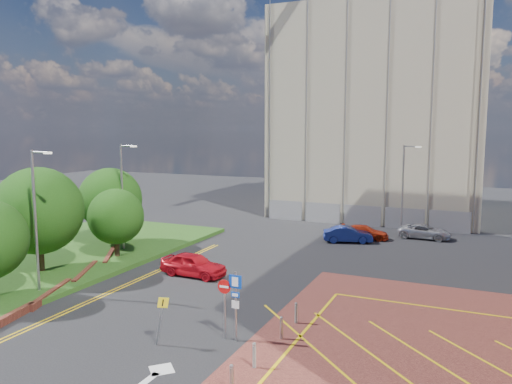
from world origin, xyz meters
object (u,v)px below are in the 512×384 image
Objects in this scene: lamp_left_near at (36,215)px; car_red_back at (365,232)px; car_blue_back at (348,234)px; car_silver_back at (424,232)px; lamp_left_far at (123,192)px; tree_c at (116,216)px; warning_sign at (161,315)px; car_red_left at (193,264)px; tree_d at (110,199)px; lamp_back at (404,186)px; sign_cluster at (231,298)px; tree_b at (39,211)px.

lamp_left_near is 26.47m from car_red_back.
car_blue_back is at bearing 144.10° from car_red_back.
lamp_left_far is at bearing 126.65° from car_silver_back.
car_blue_back is 2.09m from car_red_back.
lamp_left_near is 1.82× the size of car_silver_back.
warning_sign is (11.27, -10.80, -1.76)m from tree_c.
lamp_left_near is 11.05m from warning_sign.
car_red_left is 15.14m from car_blue_back.
tree_c is 20.77m from car_red_back.
lamp_left_near is 24.40m from car_blue_back.
car_red_back is (1.03, 1.82, -0.08)m from car_blue_back.
lamp_left_far is (-2.00, 10.00, 0.00)m from lamp_left_near.
car_silver_back is at bearing 30.69° from tree_d.
tree_c reaches higher than car_red_back.
tree_c is 1.21× the size of car_red_back.
car_red_back is at bearing -124.32° from lamp_back.
lamp_left_near is 9.92m from car_red_left.
tree_c reaches higher than car_silver_back.
car_red_back is (7.87, 15.32, -0.16)m from car_red_left.
lamp_left_far reaches higher than sign_cluster.
lamp_left_far is 25.47m from car_silver_back.
sign_cluster is at bearing 160.47° from car_blue_back.
car_silver_back is at bearing -70.40° from car_red_back.
sign_cluster is 0.73× the size of car_red_left.
car_red_left is (6.01, 6.85, -3.91)m from lamp_left_near.
car_red_back is (14.96, 14.17, -2.61)m from tree_c.
tree_b is 1.11× the size of tree_d.
tree_c is at bearing 82.92° from car_red_left.
sign_cluster is 0.79× the size of car_red_back.
car_blue_back is 0.92× the size of car_silver_back.
lamp_left_near reaches higher than warning_sign.
warning_sign is (13.27, -5.80, -2.81)m from tree_b.
tree_b is 0.84× the size of lamp_left_far.
warning_sign is (12.19, -12.80, -3.23)m from lamp_left_far.
car_blue_back is (-3.65, -5.65, -3.69)m from lamp_back.
tree_c reaches higher than warning_sign.
tree_d reaches higher than car_silver_back.
car_red_back is at bearing -25.03° from car_red_left.
lamp_left_far is at bearing 121.12° from car_red_back.
tree_b is 23.82m from car_blue_back.
car_blue_back reaches higher than car_red_back.
tree_d is 26.56m from car_silver_back.
warning_sign is 25.25m from car_red_back.
sign_cluster is 1.42× the size of warning_sign.
tree_b reaches higher than car_blue_back.
lamp_back reaches higher than tree_b.
car_red_left is at bearing 146.05° from car_silver_back.
tree_c is 1.12× the size of car_red_left.
sign_cluster is at bearing 168.60° from car_silver_back.
car_blue_back is 7.05m from car_silver_back.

